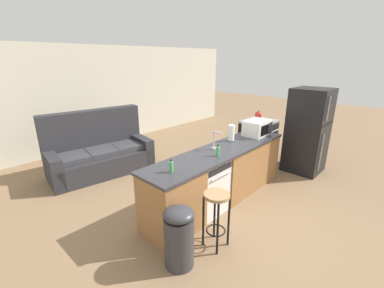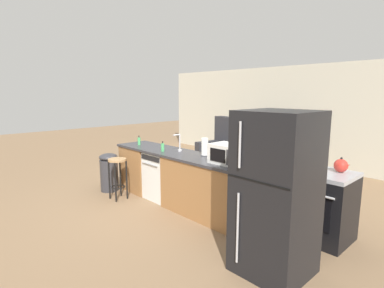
% 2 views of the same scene
% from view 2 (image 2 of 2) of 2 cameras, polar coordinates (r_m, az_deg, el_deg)
% --- Properties ---
extents(ground_plane, '(24.00, 24.00, 0.00)m').
position_cam_2_polar(ground_plane, '(5.40, -3.62, -10.81)').
color(ground_plane, '#896B4C').
extents(wall_back, '(10.00, 0.06, 2.60)m').
position_cam_2_polar(wall_back, '(8.26, 20.92, 4.96)').
color(wall_back, beige).
rests_on(wall_back, ground_plane).
extents(kitchen_counter, '(2.94, 0.66, 0.90)m').
position_cam_2_polar(kitchen_counter, '(5.09, -1.94, -7.09)').
color(kitchen_counter, '#9E6B3D').
rests_on(kitchen_counter, ground_plane).
extents(dishwasher, '(0.58, 0.61, 0.84)m').
position_cam_2_polar(dishwasher, '(5.46, -5.35, -5.97)').
color(dishwasher, white).
rests_on(dishwasher, ground_plane).
extents(stove_range, '(0.76, 0.68, 0.90)m').
position_cam_2_polar(stove_range, '(4.31, 23.22, -10.60)').
color(stove_range, black).
rests_on(stove_range, ground_plane).
extents(refrigerator, '(0.72, 0.73, 1.72)m').
position_cam_2_polar(refrigerator, '(3.25, 15.71, -9.15)').
color(refrigerator, black).
rests_on(refrigerator, ground_plane).
extents(microwave, '(0.50, 0.37, 0.28)m').
position_cam_2_polar(microwave, '(4.25, 6.99, -1.90)').
color(microwave, white).
rests_on(microwave, kitchen_counter).
extents(sink_faucet, '(0.07, 0.18, 0.30)m').
position_cam_2_polar(sink_faucet, '(5.12, -2.47, 0.04)').
color(sink_faucet, silver).
rests_on(sink_faucet, kitchen_counter).
extents(paper_towel_roll, '(0.14, 0.14, 0.28)m').
position_cam_2_polar(paper_towel_roll, '(4.77, 2.45, -0.59)').
color(paper_towel_roll, '#4C4C51').
rests_on(paper_towel_roll, kitchen_counter).
extents(soap_bottle, '(0.06, 0.06, 0.18)m').
position_cam_2_polar(soap_bottle, '(5.15, -5.61, -0.61)').
color(soap_bottle, '#4CB266').
rests_on(soap_bottle, kitchen_counter).
extents(dish_soap_bottle, '(0.06, 0.06, 0.18)m').
position_cam_2_polar(dish_soap_bottle, '(5.88, -10.05, 0.58)').
color(dish_soap_bottle, '#4CB266').
rests_on(dish_soap_bottle, kitchen_counter).
extents(kettle, '(0.21, 0.17, 0.19)m').
position_cam_2_polar(kettle, '(4.22, 26.51, -3.70)').
color(kettle, red).
rests_on(kettle, stove_range).
extents(bar_stool, '(0.32, 0.32, 0.74)m').
position_cam_2_polar(bar_stool, '(5.51, -14.00, -4.82)').
color(bar_stool, tan).
rests_on(bar_stool, ground_plane).
extents(trash_bin, '(0.35, 0.35, 0.74)m').
position_cam_2_polar(trash_bin, '(6.06, -15.53, -5.11)').
color(trash_bin, '#333338').
rests_on(trash_bin, ground_plane).
extents(couch, '(2.11, 1.19, 1.27)m').
position_cam_2_polar(couch, '(7.49, 8.46, -1.94)').
color(couch, '#2D2D33').
rests_on(couch, ground_plane).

